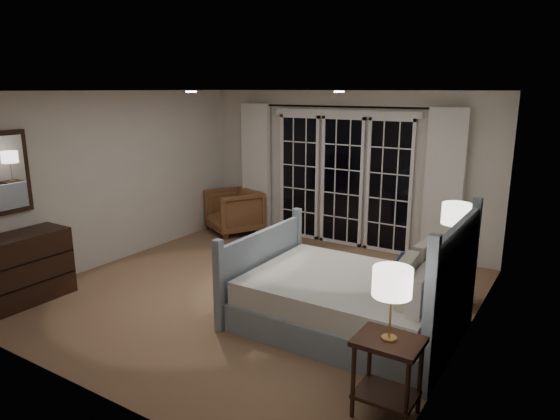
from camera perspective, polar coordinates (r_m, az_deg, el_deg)
The scene contains 19 objects.
floor at distance 6.44m, azimuth -2.75°, elevation -9.41°, with size 5.00×5.00×0.00m, color #896B4A.
ceiling at distance 5.92m, azimuth -3.03°, elevation 13.44°, with size 5.00×5.00×0.00m, color white.
wall_left at distance 7.75m, azimuth -18.23°, elevation 3.54°, with size 0.02×5.00×2.50m, color beige.
wall_right at distance 5.08m, azimuth 20.85°, elevation -1.75°, with size 0.02×5.00×2.50m, color beige.
wall_back at distance 8.19m, azimuth 7.25°, elevation 4.65°, with size 5.00×0.02×2.50m, color beige.
wall_front at distance 4.33m, azimuth -22.33°, elevation -4.50°, with size 5.00×0.02×2.50m, color beige.
french_doors at distance 8.18m, azimuth 7.10°, elevation 3.50°, with size 2.50×0.04×2.20m.
curtain_rod at distance 8.00m, azimuth 7.16°, elevation 11.64°, with size 0.03×0.03×3.50m, color black.
curtain_left at distance 8.92m, azimuth -2.76°, elevation 4.83°, with size 0.55×0.10×2.25m, color silver.
curtain_right at distance 7.55m, azimuth 18.24°, elevation 2.53°, with size 0.55×0.10×2.25m, color silver.
downlight_a at distance 6.03m, azimuth 6.77°, elevation 13.28°, with size 0.12×0.12×0.01m, color white.
downlight_b at distance 5.98m, azimuth -10.14°, elevation 13.16°, with size 0.12×0.12×0.01m, color white.
bed at distance 5.49m, azimuth 8.23°, elevation -10.02°, with size 2.26×1.62×1.32m.
nightstand_left at distance 4.14m, azimuth 12.19°, elevation -16.98°, with size 0.51×0.41×0.66m.
nightstand_right at distance 6.33m, azimuth 18.98°, elevation -6.79°, with size 0.46×0.37×0.60m.
lamp_left at distance 3.84m, azimuth 12.71°, elevation -8.13°, with size 0.30×0.30×0.58m.
lamp_right at distance 6.12m, azimuth 19.50°, elevation -0.46°, with size 0.33×0.33×0.64m.
armchair at distance 8.96m, azimuth -5.29°, elevation -0.14°, with size 0.83×0.85×0.78m, color brown.
dresser at distance 6.76m, azimuth -27.77°, elevation -6.06°, with size 0.51×1.19×0.84m.
Camera 1 is at (3.42, -4.83, 2.53)m, focal length 32.00 mm.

